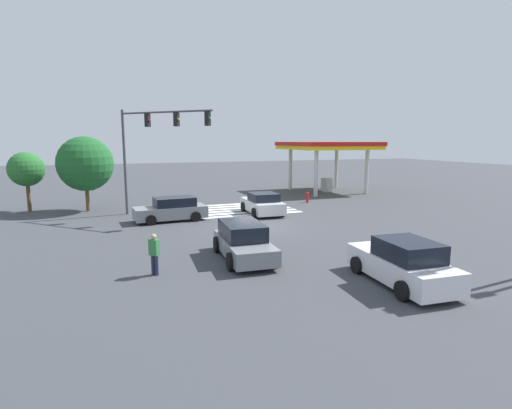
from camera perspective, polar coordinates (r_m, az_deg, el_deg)
ground_plane at (r=23.28m, az=-0.00°, el=-3.20°), size 139.69×139.69×0.00m
crosswalk_markings at (r=28.89m, az=-4.15°, el=-0.79°), size 9.59×5.35×0.01m
traffic_signal_mast at (r=26.66m, az=-14.70°, el=9.26°), size 4.99×4.99×6.97m
car_0 at (r=25.49m, az=-11.99°, el=-0.71°), size 4.53×2.31×1.47m
car_1 at (r=17.01m, az=-1.81°, el=-5.29°), size 2.23×4.46×1.52m
car_2 at (r=14.94m, az=20.21°, el=-7.90°), size 2.27×4.52×1.62m
car_3 at (r=27.22m, az=0.95°, el=0.07°), size 2.32×4.22×1.47m
gas_station_canopy at (r=39.63m, az=10.20°, el=8.00°), size 7.83×7.83×4.83m
pedestrian at (r=15.37m, az=-14.32°, el=-6.64°), size 0.41×0.41×1.57m
tree_corner_b at (r=30.50m, az=-23.22°, el=5.36°), size 3.83×3.83×5.27m
tree_corner_c at (r=32.26m, az=-29.99°, el=4.37°), size 2.41×2.41×4.20m
fire_hydrant at (r=32.56m, az=7.35°, el=1.04°), size 0.22×0.22×0.86m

